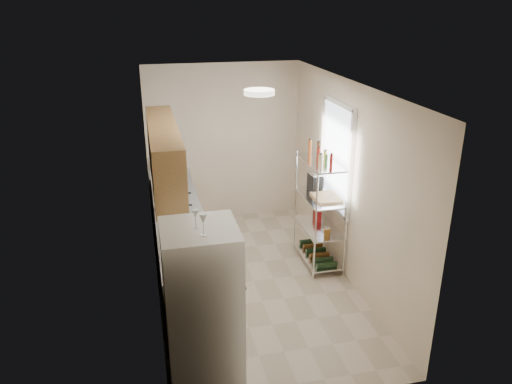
# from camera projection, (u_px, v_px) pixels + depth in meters

# --- Properties ---
(room) EXTENTS (2.52, 4.42, 2.62)m
(room) POSITION_uv_depth(u_px,v_px,m) (253.00, 190.00, 6.19)
(room) COLOR beige
(room) RESTS_ON ground
(counter_run) EXTENTS (0.63, 3.51, 0.90)m
(counter_run) POSITION_uv_depth(u_px,v_px,m) (180.00, 243.00, 6.70)
(counter_run) COLOR tan
(counter_run) RESTS_ON ground
(upper_cabinets) EXTENTS (0.33, 2.20, 0.72)m
(upper_cabinets) POSITION_uv_depth(u_px,v_px,m) (164.00, 155.00, 5.87)
(upper_cabinets) COLOR tan
(upper_cabinets) RESTS_ON room
(range_hood) EXTENTS (0.50, 0.60, 0.12)m
(range_hood) POSITION_uv_depth(u_px,v_px,m) (167.00, 167.00, 6.76)
(range_hood) COLOR #B7BABC
(range_hood) RESTS_ON room
(window) EXTENTS (0.06, 1.00, 1.46)m
(window) POSITION_uv_depth(u_px,v_px,m) (337.00, 156.00, 6.68)
(window) COLOR white
(window) RESTS_ON room
(bakers_rack) EXTENTS (0.45, 0.90, 1.73)m
(bakers_rack) POSITION_uv_depth(u_px,v_px,m) (321.00, 190.00, 6.74)
(bakers_rack) COLOR silver
(bakers_rack) RESTS_ON ground
(ceiling_dome) EXTENTS (0.34, 0.34, 0.05)m
(ceiling_dome) POSITION_uv_depth(u_px,v_px,m) (259.00, 92.00, 5.46)
(ceiling_dome) COLOR white
(ceiling_dome) RESTS_ON room
(refrigerator) EXTENTS (0.68, 0.68, 1.66)m
(refrigerator) POSITION_uv_depth(u_px,v_px,m) (203.00, 308.00, 4.65)
(refrigerator) COLOR white
(refrigerator) RESTS_ON ground
(wine_glass_a) EXTENTS (0.07, 0.07, 0.20)m
(wine_glass_a) POSITION_uv_depth(u_px,v_px,m) (203.00, 224.00, 4.18)
(wine_glass_a) COLOR silver
(wine_glass_a) RESTS_ON refrigerator
(wine_glass_b) EXTENTS (0.06, 0.06, 0.18)m
(wine_glass_b) POSITION_uv_depth(u_px,v_px,m) (196.00, 219.00, 4.32)
(wine_glass_b) COLOR silver
(wine_glass_b) RESTS_ON refrigerator
(rice_cooker) EXTENTS (0.24, 0.24, 0.19)m
(rice_cooker) POSITION_uv_depth(u_px,v_px,m) (171.00, 204.00, 6.58)
(rice_cooker) COLOR white
(rice_cooker) RESTS_ON counter_run
(frying_pan_large) EXTENTS (0.30, 0.30, 0.05)m
(frying_pan_large) POSITION_uv_depth(u_px,v_px,m) (168.00, 206.00, 6.68)
(frying_pan_large) COLOR black
(frying_pan_large) RESTS_ON counter_run
(frying_pan_small) EXTENTS (0.23, 0.23, 0.05)m
(frying_pan_small) POSITION_uv_depth(u_px,v_px,m) (171.00, 194.00, 7.10)
(frying_pan_small) COLOR black
(frying_pan_small) RESTS_ON counter_run
(cutting_board) EXTENTS (0.33, 0.43, 0.03)m
(cutting_board) POSITION_uv_depth(u_px,v_px,m) (326.00, 197.00, 6.71)
(cutting_board) COLOR tan
(cutting_board) RESTS_ON bakers_rack
(espresso_machine) EXTENTS (0.16, 0.23, 0.26)m
(espresso_machine) POSITION_uv_depth(u_px,v_px,m) (315.00, 182.00, 6.94)
(espresso_machine) COLOR black
(espresso_machine) RESTS_ON bakers_rack
(storage_bag) EXTENTS (0.11, 0.14, 0.15)m
(storage_bag) POSITION_uv_depth(u_px,v_px,m) (318.00, 216.00, 7.11)
(storage_bag) COLOR #AE151A
(storage_bag) RESTS_ON bakers_rack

